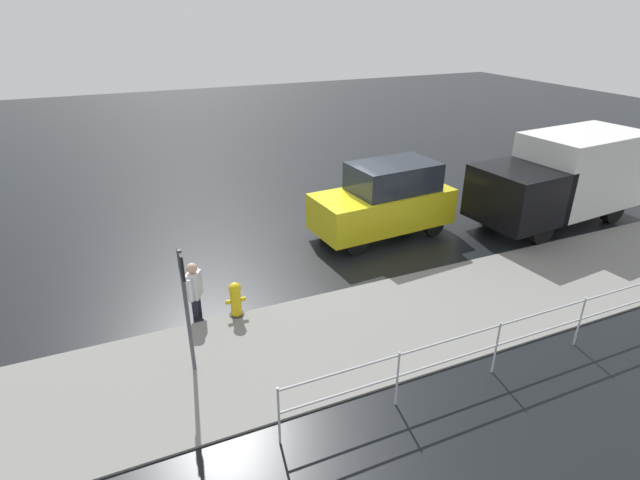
{
  "coord_description": "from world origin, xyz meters",
  "views": [
    {
      "loc": [
        5.54,
        11.42,
        5.9
      ],
      "look_at": [
        1.29,
        1.65,
        0.9
      ],
      "focal_mm": 28.0,
      "sensor_mm": 36.0,
      "label": 1
    }
  ],
  "objects_px": {
    "fire_hydrant": "(236,300)",
    "sign_post": "(185,294)",
    "delivery_truck": "(563,177)",
    "moving_hatchback": "(385,200)",
    "pedestrian": "(194,287)"
  },
  "relations": [
    {
      "from": "fire_hydrant",
      "to": "sign_post",
      "type": "bearing_deg",
      "value": 50.37
    },
    {
      "from": "delivery_truck",
      "to": "fire_hydrant",
      "type": "height_order",
      "value": "delivery_truck"
    },
    {
      "from": "moving_hatchback",
      "to": "fire_hydrant",
      "type": "bearing_deg",
      "value": 26.17
    },
    {
      "from": "delivery_truck",
      "to": "fire_hydrant",
      "type": "xyz_separation_m",
      "value": [
        10.2,
        1.22,
        -0.97
      ]
    },
    {
      "from": "moving_hatchback",
      "to": "sign_post",
      "type": "height_order",
      "value": "sign_post"
    },
    {
      "from": "pedestrian",
      "to": "sign_post",
      "type": "relative_size",
      "value": 0.51
    },
    {
      "from": "sign_post",
      "to": "pedestrian",
      "type": "bearing_deg",
      "value": -102.46
    },
    {
      "from": "delivery_truck",
      "to": "pedestrian",
      "type": "distance_m",
      "value": 11.0
    },
    {
      "from": "moving_hatchback",
      "to": "fire_hydrant",
      "type": "height_order",
      "value": "moving_hatchback"
    },
    {
      "from": "moving_hatchback",
      "to": "pedestrian",
      "type": "xyz_separation_m",
      "value": [
        5.68,
        2.03,
        -0.34
      ]
    },
    {
      "from": "fire_hydrant",
      "to": "pedestrian",
      "type": "relative_size",
      "value": 0.66
    },
    {
      "from": "sign_post",
      "to": "delivery_truck",
      "type": "bearing_deg",
      "value": -167.11
    },
    {
      "from": "delivery_truck",
      "to": "pedestrian",
      "type": "height_order",
      "value": "delivery_truck"
    },
    {
      "from": "pedestrian",
      "to": "sign_post",
      "type": "distance_m",
      "value": 2.02
    },
    {
      "from": "delivery_truck",
      "to": "sign_post",
      "type": "height_order",
      "value": "delivery_truck"
    }
  ]
}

